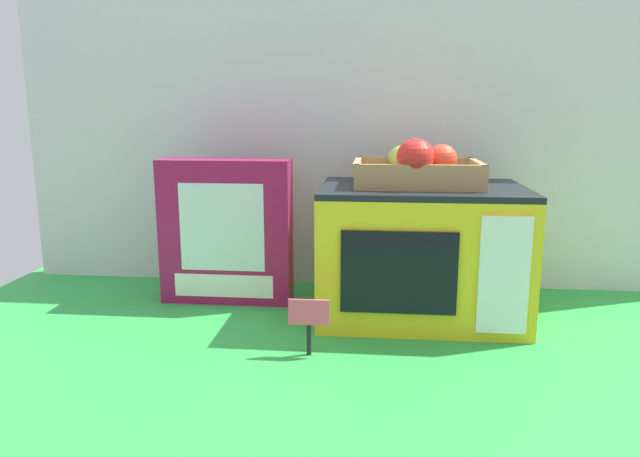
{
  "coord_description": "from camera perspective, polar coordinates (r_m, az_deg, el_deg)",
  "views": [
    {
      "loc": [
        0.04,
        -1.17,
        0.41
      ],
      "look_at": [
        -0.08,
        0.01,
        0.17
      ],
      "focal_mm": 32.68,
      "sensor_mm": 36.0,
      "label": 1
    }
  ],
  "objects": [
    {
      "name": "price_sign",
      "position": [
        1.0,
        -1.1,
        -8.78
      ],
      "size": [
        0.07,
        0.01,
        0.1
      ],
      "color": "black",
      "rests_on": "ground"
    },
    {
      "name": "display_back_panel",
      "position": [
        1.38,
        4.06,
        10.47
      ],
      "size": [
        1.61,
        0.03,
        0.78
      ],
      "primitive_type": "cube",
      "color": "silver",
      "rests_on": "ground"
    },
    {
      "name": "food_groups_crate",
      "position": [
        1.17,
        9.56,
        5.65
      ],
      "size": [
        0.24,
        0.2,
        0.1
      ],
      "color": "#A37F51",
      "rests_on": "toy_microwave"
    },
    {
      "name": "ground_plane",
      "position": [
        1.24,
        3.52,
        -7.91
      ],
      "size": [
        1.7,
        1.7,
        0.0
      ],
      "primitive_type": "plane",
      "color": "green",
      "rests_on": "ground"
    },
    {
      "name": "cookie_set_box",
      "position": [
        1.27,
        -9.18,
        -0.32
      ],
      "size": [
        0.28,
        0.07,
        0.31
      ],
      "color": "#99144C",
      "rests_on": "ground"
    },
    {
      "name": "toy_microwave",
      "position": [
        1.19,
        9.81,
        -2.23
      ],
      "size": [
        0.4,
        0.29,
        0.27
      ],
      "color": "yellow",
      "rests_on": "ground"
    }
  ]
}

